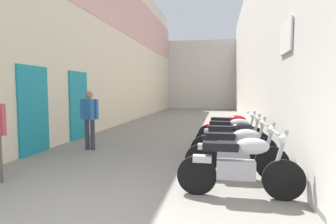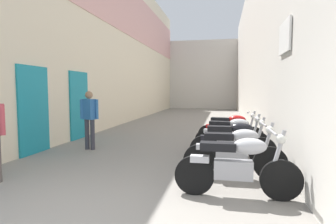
{
  "view_description": "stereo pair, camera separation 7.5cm",
  "coord_description": "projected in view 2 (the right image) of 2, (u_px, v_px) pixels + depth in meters",
  "views": [
    {
      "loc": [
        1.68,
        -2.63,
        1.59
      ],
      "look_at": [
        0.12,
        5.45,
        0.94
      ],
      "focal_mm": 29.22,
      "sensor_mm": 36.0,
      "label": 1
    },
    {
      "loc": [
        1.75,
        -2.62,
        1.59
      ],
      "look_at": [
        0.12,
        5.45,
        0.94
      ],
      "focal_mm": 29.22,
      "sensor_mm": 36.0,
      "label": 2
    }
  ],
  "objects": [
    {
      "name": "motorcycle_fourth",
      "position": [
        232.0,
        135.0,
        6.75
      ],
      "size": [
        1.84,
        0.58,
        1.04
      ],
      "color": "black",
      "rests_on": "ground"
    },
    {
      "name": "motorcycle_second",
      "position": [
        235.0,
        151.0,
        4.93
      ],
      "size": [
        1.85,
        0.58,
        1.04
      ],
      "color": "black",
      "rests_on": "ground"
    },
    {
      "name": "motorcycle_third",
      "position": [
        233.0,
        141.0,
        5.9
      ],
      "size": [
        1.85,
        0.58,
        1.04
      ],
      "color": "black",
      "rests_on": "ground"
    },
    {
      "name": "building_far_end",
      "position": [
        204.0,
        75.0,
        24.67
      ],
      "size": [
        8.83,
        2.0,
        5.93
      ],
      "primitive_type": "cube",
      "color": "beige",
      "rests_on": "ground"
    },
    {
      "name": "building_right",
      "position": [
        254.0,
        51.0,
        12.59
      ],
      "size": [
        0.45,
        21.39,
        6.85
      ],
      "color": "beige",
      "rests_on": "ground"
    },
    {
      "name": "motorcycle_fifth",
      "position": [
        231.0,
        129.0,
        7.67
      ],
      "size": [
        1.84,
        0.58,
        1.04
      ],
      "color": "black",
      "rests_on": "ground"
    },
    {
      "name": "ground_plane",
      "position": [
        180.0,
        128.0,
        11.53
      ],
      "size": [
        37.39,
        37.39,
        0.0
      ],
      "primitive_type": "plane",
      "color": "gray"
    },
    {
      "name": "pedestrian_mid_alley",
      "position": [
        89.0,
        116.0,
        7.31
      ],
      "size": [
        0.52,
        0.32,
        1.57
      ],
      "color": "#383842",
      "rests_on": "ground"
    },
    {
      "name": "motorcycle_nearest",
      "position": [
        237.0,
        164.0,
        4.03
      ],
      "size": [
        1.85,
        0.58,
        1.04
      ],
      "color": "black",
      "rests_on": "ground"
    },
    {
      "name": "building_left",
      "position": [
        126.0,
        44.0,
        13.74
      ],
      "size": [
        0.45,
        21.39,
        7.73
      ],
      "color": "beige",
      "rests_on": "ground"
    }
  ]
}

